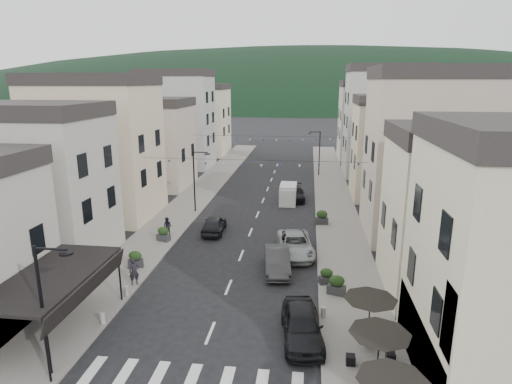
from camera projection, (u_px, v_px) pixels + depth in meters
sidewalk_left at (197, 195)px, 47.48m from camera, size 4.00×76.00×0.12m
sidewalk_right at (334, 200)px, 45.69m from camera, size 4.00×76.00×0.12m
hill_backdrop at (304, 99)px, 304.02m from camera, size 640.00×360.00×70.00m
boutique_awning at (58, 277)px, 20.75m from camera, size 3.77×7.50×3.28m
buildings_row_left at (152, 134)px, 52.32m from camera, size 10.20×54.16×14.00m
buildings_row_right at (398, 137)px, 47.70m from camera, size 10.20×54.16×14.50m
cafe_terrace at (379, 340)px, 17.05m from camera, size 2.50×8.10×2.53m
streetlamp_left_near at (47, 298)px, 17.55m from camera, size 1.70×0.56×6.00m
streetlamp_left_far at (197, 175)px, 40.60m from camera, size 1.70×0.56×6.00m
streetlamp_right_far at (317, 149)px, 56.50m from camera, size 1.70×0.56×6.00m
bollards at (208, 331)px, 21.04m from camera, size 11.66×10.26×0.60m
bunting_near at (252, 164)px, 35.58m from camera, size 19.00×0.28×0.62m
bunting_far at (270, 139)px, 50.94m from camera, size 19.00×0.28×0.62m
parked_car_a at (302, 324)px, 20.92m from camera, size 2.44×4.91×1.61m
parked_car_b at (277, 261)px, 28.49m from camera, size 2.17×4.76×1.51m
parked_car_c at (295, 244)px, 31.31m from camera, size 3.20×5.70×1.51m
parked_car_d at (295, 193)px, 45.83m from camera, size 2.33×4.87×1.37m
parked_car_e at (214, 224)px, 35.83m from camera, size 1.87×4.28×1.44m
delivery_van at (288, 193)px, 44.76m from camera, size 1.67×4.23×2.03m
pedestrian_a at (134, 272)px, 26.34m from camera, size 0.74×0.69×1.70m
pedestrian_b at (168, 226)px, 34.81m from camera, size 0.84×0.71×1.52m
planter_la at (135, 259)px, 28.89m from camera, size 1.16×0.91×1.15m
planter_lb at (163, 234)px, 33.70m from camera, size 1.13×0.83×1.13m
planter_ra at (337, 285)px, 25.22m from camera, size 1.18×0.87×1.18m
planter_rb at (326, 276)px, 26.57m from camera, size 1.00×0.76×1.00m
planter_rc at (322, 217)px, 37.67m from camera, size 1.18×0.75×1.24m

